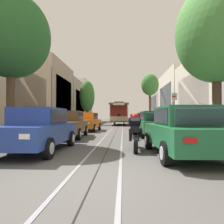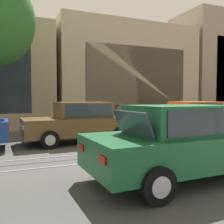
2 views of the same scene
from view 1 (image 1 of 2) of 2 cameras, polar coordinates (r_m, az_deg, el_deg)
The scene contains 22 objects.
ground_plane at distance 24.22m, azimuth 1.75°, elevation -4.20°, with size 160.00×160.00×0.00m, color #4C4947.
trolley_track_rails at distance 27.27m, azimuth 1.91°, elevation -3.85°, with size 1.14×58.55×0.01m.
building_facade_left at distance 30.92m, azimuth -16.35°, elevation 3.81°, with size 4.99×50.25×9.38m.
building_facade_right at distance 27.92m, azimuth 23.06°, elevation 5.22°, with size 5.79×50.25×10.69m.
parked_car_blue_near_left at distance 7.92m, azimuth -19.97°, elevation -4.54°, with size 2.02×4.37×1.58m.
parked_car_brown_second_left at distance 12.46m, azimuth -12.24°, elevation -3.33°, with size 2.14×4.42×1.58m.
parked_car_orange_mid_left at distance 17.70m, azimuth -7.01°, elevation -2.71°, with size 2.15×4.42×1.58m.
parked_car_green_near_right at distance 6.93m, azimuth 19.27°, elevation -5.04°, with size 2.13×4.42×1.58m.
parked_car_green_second_right at distance 13.05m, azimuth 11.59°, elevation -3.24°, with size 2.10×4.40×1.58m.
parked_car_maroon_mid_right at distance 19.59m, azimuth 9.37°, elevation -2.55°, with size 2.01×4.37×1.58m.
parked_car_beige_fourth_right at distance 26.02m, azimuth 7.54°, elevation -2.22°, with size 2.03×4.37×1.58m.
parked_car_yellow_fifth_right at distance 32.39m, azimuth 6.52°, elevation -2.01°, with size 2.01×4.37×1.58m.
parked_car_maroon_sixth_right at distance 38.77m, azimuth 6.18°, elevation -1.88°, with size 2.13×4.42×1.58m.
street_tree_kerb_left_near at distance 10.73m, azimuth -26.49°, elevation 18.49°, with size 3.45×3.53×6.79m.
street_tree_kerb_left_second at distance 30.57m, azimuth -7.01°, elevation 4.30°, with size 2.23×1.98×6.59m.
street_tree_kerb_right_near at distance 10.40m, azimuth 27.22°, elevation 19.09°, with size 3.43×3.56×7.04m.
street_tree_kerb_right_second at distance 29.77m, azimuth 10.61°, elevation 7.38°, with size 2.50×2.04×7.35m.
cable_car_trolley at distance 30.48m, azimuth 2.04°, elevation -0.45°, with size 2.61×9.14×3.28m.
motorcycle_with_rider at distance 7.68m, azimuth 6.48°, elevation -5.84°, with size 0.56×1.99×1.37m.
pedestrian_on_left_pavement at distance 28.34m, azimuth 13.25°, elevation -1.76°, with size 0.55×0.36×1.72m.
pedestrian_on_right_pavement at distance 26.73m, azimuth 16.47°, elevation -1.92°, with size 0.55×0.36×1.61m.
street_sign_post at distance 14.36m, azimuth 17.14°, elevation 0.98°, with size 0.36×0.08×2.91m.
Camera 1 is at (0.60, -3.96, 1.27)m, focal length 32.54 mm.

